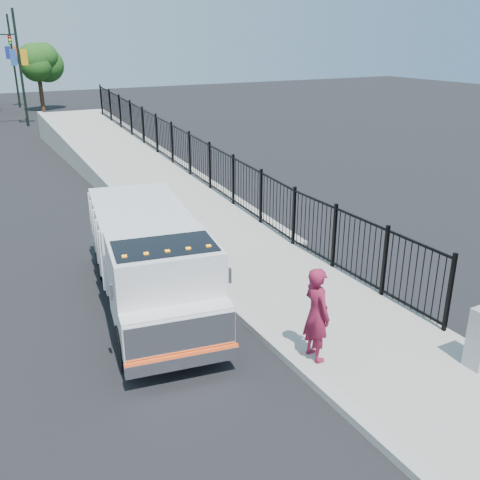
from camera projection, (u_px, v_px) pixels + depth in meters
name	position (u px, v px, depth m)	size (l,w,h in m)	color
ground	(260.00, 333.00, 11.95)	(120.00, 120.00, 0.00)	black
sidewalk	(388.00, 352.00, 11.15)	(3.55, 12.00, 0.12)	#9E998E
curb	(313.00, 377.00, 10.28)	(0.30, 12.00, 0.16)	#ADAAA3
ramp	(131.00, 172.00, 26.02)	(3.95, 24.00, 1.70)	#9E998E
iron_fence	(190.00, 168.00, 23.05)	(0.10, 28.00, 1.80)	black
truck	(150.00, 256.00, 12.68)	(3.33, 7.20, 2.37)	black
worker	(316.00, 314.00, 10.52)	(0.72, 0.47, 1.97)	maroon
light_pole_1	(15.00, 64.00, 37.54)	(3.77, 0.22, 8.00)	black
light_pole_3	(9.00, 58.00, 47.75)	(3.78, 0.22, 8.00)	black
tree_1	(38.00, 64.00, 45.70)	(2.69, 2.69, 5.34)	#382314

